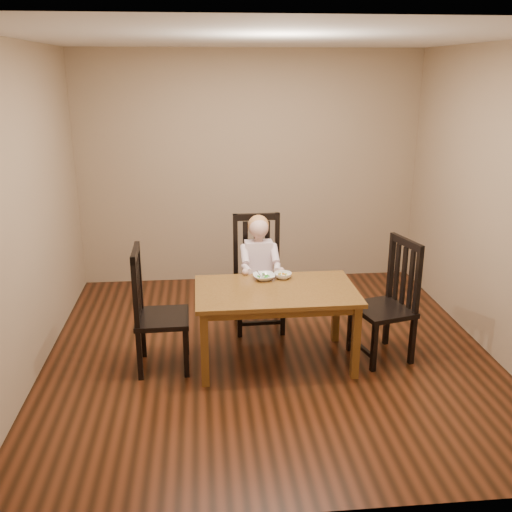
{
  "coord_description": "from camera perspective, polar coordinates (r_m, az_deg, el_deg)",
  "views": [
    {
      "loc": [
        -0.57,
        -4.65,
        2.47
      ],
      "look_at": [
        -0.1,
        0.25,
        0.85
      ],
      "focal_mm": 40.0,
      "sensor_mm": 36.0,
      "label": 1
    }
  ],
  "objects": [
    {
      "name": "fork",
      "position": [
        5.05,
        0.38,
        -1.97
      ],
      "size": [
        0.06,
        0.12,
        0.05
      ],
      "rotation": [
        0.0,
        0.0,
        0.37
      ],
      "color": "silver",
      "rests_on": "bowl_peas"
    },
    {
      "name": "chair_right",
      "position": [
        5.15,
        13.1,
        -4.54
      ],
      "size": [
        0.55,
        0.57,
        1.09
      ],
      "rotation": [
        0.0,
        0.0,
        1.83
      ],
      "color": "black",
      "rests_on": "room"
    },
    {
      "name": "chair_child",
      "position": [
        5.63,
        0.21,
        -1.87
      ],
      "size": [
        0.5,
        0.47,
        1.12
      ],
      "rotation": [
        0.0,
        0.0,
        3.16
      ],
      "color": "black",
      "rests_on": "room"
    },
    {
      "name": "chair_left",
      "position": [
        4.91,
        -10.02,
        -5.52
      ],
      "size": [
        0.45,
        0.48,
        1.08
      ],
      "rotation": [
        0.0,
        0.0,
        -1.55
      ],
      "color": "black",
      "rests_on": "room"
    },
    {
      "name": "bowl_peas",
      "position": [
        5.08,
        0.8,
        -2.1
      ],
      "size": [
        0.21,
        0.21,
        0.05
      ],
      "primitive_type": "imported",
      "rotation": [
        0.0,
        0.0,
        0.12
      ],
      "color": "white",
      "rests_on": "dining_table"
    },
    {
      "name": "dining_table",
      "position": [
        4.9,
        1.99,
        -4.19
      ],
      "size": [
        1.38,
        0.83,
        0.69
      ],
      "rotation": [
        0.0,
        0.0,
        0.01
      ],
      "color": "#543313",
      "rests_on": "room"
    },
    {
      "name": "toddler",
      "position": [
        5.53,
        0.28,
        -0.55
      ],
      "size": [
        0.36,
        0.45,
        0.61
      ],
      "primitive_type": null,
      "rotation": [
        0.0,
        0.0,
        3.16
      ],
      "color": "silver",
      "rests_on": "chair_child"
    },
    {
      "name": "bowl_veg",
      "position": [
        5.11,
        2.69,
        -1.96
      ],
      "size": [
        0.19,
        0.19,
        0.05
      ],
      "primitive_type": "imported",
      "rotation": [
        0.0,
        0.0,
        -0.23
      ],
      "color": "white",
      "rests_on": "dining_table"
    },
    {
      "name": "room",
      "position": [
        4.82,
        1.42,
        4.74
      ],
      "size": [
        4.01,
        4.01,
        2.71
      ],
      "color": "#49200F",
      "rests_on": "ground"
    }
  ]
}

